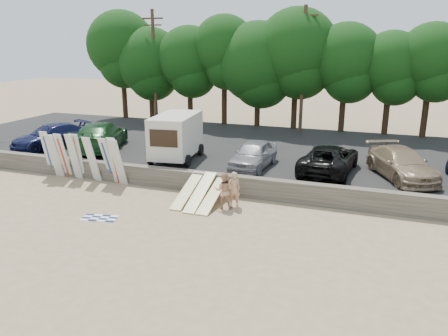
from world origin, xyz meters
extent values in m
plane|color=tan|center=(0.00, 0.00, 0.00)|extent=(120.00, 120.00, 0.00)
cube|color=#6B6356|center=(0.00, 3.00, 0.50)|extent=(44.00, 0.50, 1.00)
cube|color=#282828|center=(0.00, 10.50, 0.35)|extent=(44.00, 14.50, 0.70)
cylinder|color=#382616|center=(-13.99, 17.60, 2.82)|extent=(0.44, 0.44, 4.24)
sphere|color=#174D16|center=(-13.99, 17.60, 6.97)|extent=(5.86, 5.86, 5.86)
cylinder|color=#382616|center=(-11.28, 17.60, 2.37)|extent=(0.44, 0.44, 3.35)
sphere|color=#174D16|center=(-11.28, 17.60, 5.64)|extent=(5.70, 5.70, 5.70)
cylinder|color=#382616|center=(-7.62, 17.60, 2.47)|extent=(0.44, 0.44, 3.53)
sphere|color=#174D16|center=(-7.62, 17.60, 5.92)|extent=(5.29, 5.29, 5.29)
cylinder|color=#382616|center=(-4.57, 17.60, 2.77)|extent=(0.44, 0.44, 4.14)
sphere|color=#174D16|center=(-4.57, 17.60, 6.82)|extent=(5.10, 5.10, 5.10)
cylinder|color=#382616|center=(-1.77, 17.60, 2.39)|extent=(0.44, 0.44, 3.37)
sphere|color=#174D16|center=(-1.77, 17.60, 5.69)|extent=(6.31, 6.31, 6.31)
cylinder|color=#382616|center=(1.20, 17.60, 2.73)|extent=(0.44, 0.44, 4.05)
sphere|color=#174D16|center=(1.20, 17.60, 6.69)|extent=(6.18, 6.18, 6.18)
cylinder|color=#382616|center=(4.83, 17.60, 2.51)|extent=(0.44, 0.44, 3.62)
sphere|color=#174D16|center=(4.83, 17.60, 6.05)|extent=(5.21, 5.21, 5.21)
cylinder|color=#382616|center=(7.94, 17.60, 2.40)|extent=(0.44, 0.44, 3.41)
sphere|color=#174D16|center=(7.94, 17.60, 5.73)|extent=(4.64, 4.64, 4.64)
cylinder|color=#382616|center=(10.51, 17.47, 2.57)|extent=(0.44, 0.44, 3.73)
sphere|color=#174D16|center=(10.51, 17.47, 6.22)|extent=(4.71, 4.71, 4.71)
cylinder|color=#473321|center=(-10.00, 16.00, 5.20)|extent=(0.26, 0.26, 9.00)
cube|color=#473321|center=(-10.00, 16.00, 9.00)|extent=(1.80, 0.12, 0.12)
cube|color=#473321|center=(-10.00, 16.00, 8.50)|extent=(1.50, 0.10, 0.10)
cylinder|color=#473321|center=(2.00, 16.00, 5.20)|extent=(0.26, 0.26, 9.00)
cube|color=#473321|center=(2.00, 16.00, 9.00)|extent=(1.80, 0.12, 0.12)
cube|color=#473321|center=(2.00, 16.00, 8.50)|extent=(1.50, 0.10, 0.10)
cube|color=beige|center=(-3.27, 5.78, 2.17)|extent=(2.52, 4.28, 2.23)
cube|color=black|center=(-3.01, 3.75, 2.37)|extent=(1.51, 0.23, 0.91)
cylinder|color=black|center=(-4.16, 4.34, 1.03)|extent=(0.28, 0.69, 0.67)
cylinder|color=black|center=(-2.05, 4.60, 1.03)|extent=(0.28, 0.69, 0.67)
cylinder|color=black|center=(-4.49, 6.96, 1.03)|extent=(0.28, 0.69, 0.67)
cylinder|color=black|center=(-2.37, 7.22, 1.03)|extent=(0.28, 0.69, 0.67)
imported|color=#12173F|center=(-12.08, 5.81, 1.44)|extent=(3.76, 5.50, 1.48)
imported|color=#17401C|center=(-8.82, 6.44, 1.57)|extent=(4.37, 6.47, 1.74)
imported|color=gray|center=(1.33, 5.68, 1.42)|extent=(1.94, 4.33, 1.45)
imported|color=black|center=(5.24, 6.16, 1.43)|extent=(2.84, 5.41, 1.45)
imported|color=#997F61|center=(8.73, 6.35, 1.42)|extent=(3.93, 5.38, 1.45)
cube|color=silver|center=(-9.59, 2.64, 1.28)|extent=(0.50, 0.58, 2.56)
cube|color=silver|center=(-8.95, 2.38, 1.25)|extent=(0.60, 0.87, 2.50)
cube|color=silver|center=(-8.49, 2.51, 1.27)|extent=(0.54, 0.72, 2.54)
cube|color=silver|center=(-7.79, 2.49, 1.28)|extent=(0.54, 0.66, 2.55)
cube|color=silver|center=(-7.62, 2.58, 1.28)|extent=(0.56, 0.59, 2.57)
cube|color=silver|center=(-6.59, 2.42, 1.26)|extent=(0.56, 0.81, 2.52)
cube|color=silver|center=(-5.72, 2.59, 1.25)|extent=(0.62, 0.88, 2.50)
cube|color=silver|center=(-5.25, 2.52, 1.28)|extent=(0.51, 0.60, 2.56)
cube|color=silver|center=(-4.94, 2.36, 1.26)|extent=(0.57, 0.80, 2.52)
cube|color=#F9EB9D|center=(-0.69, 1.54, 0.51)|extent=(0.56, 2.87, 1.02)
cube|color=#F9EB9D|center=(0.02, 1.37, 0.56)|extent=(0.56, 2.83, 1.12)
cube|color=#F9EB9D|center=(0.63, 1.41, 0.47)|extent=(0.56, 2.89, 0.95)
imported|color=tan|center=(1.59, 1.53, 0.82)|extent=(0.71, 0.64, 1.64)
imported|color=tan|center=(1.24, 1.19, 0.84)|extent=(0.94, 0.80, 1.67)
cube|color=#248546|center=(0.09, 2.40, 0.16)|extent=(0.45, 0.40, 0.32)
cube|color=orange|center=(0.01, 1.91, 0.11)|extent=(0.31, 0.26, 0.22)
plane|color=white|center=(-3.34, -1.70, 0.01)|extent=(1.75, 1.75, 0.00)
camera|label=1|loc=(7.42, -16.14, 7.19)|focal=35.00mm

